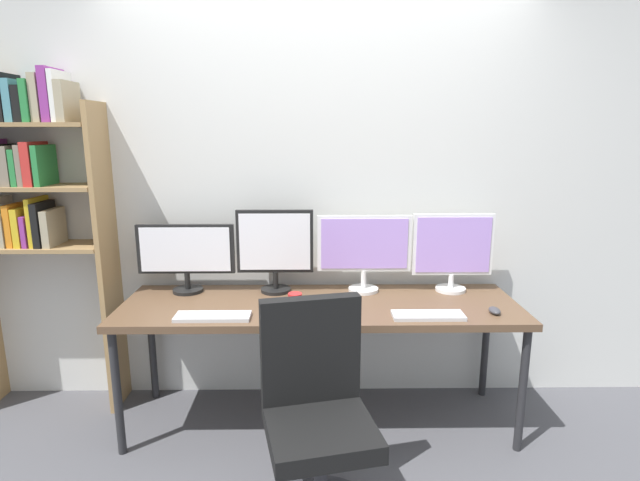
{
  "coord_description": "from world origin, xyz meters",
  "views": [
    {
      "loc": [
        -0.04,
        -2.08,
        1.7
      ],
      "look_at": [
        0.0,
        0.65,
        1.09
      ],
      "focal_mm": 28.07,
      "sensor_mm": 36.0,
      "label": 1
    }
  ],
  "objects": [
    {
      "name": "bookshelf",
      "position": [
        -1.71,
        0.83,
        1.36
      ],
      "size": [
        0.83,
        0.28,
        2.03
      ],
      "color": "#9E7A4C",
      "rests_on": "ground_plane"
    },
    {
      "name": "wall_back",
      "position": [
        0.0,
        1.02,
        1.3
      ],
      "size": [
        4.63,
        0.1,
        2.6
      ],
      "color": "silver",
      "rests_on": "ground_plane"
    },
    {
      "name": "desk",
      "position": [
        0.0,
        0.6,
        0.69
      ],
      "size": [
        2.23,
        0.68,
        0.74
      ],
      "color": "brown",
      "rests_on": "ground_plane"
    },
    {
      "name": "keyboard_right",
      "position": [
        0.56,
        0.37,
        0.75
      ],
      "size": [
        0.37,
        0.13,
        0.02
      ],
      "primitive_type": "cube",
      "color": "silver",
      "rests_on": "desk"
    },
    {
      "name": "computer_mouse",
      "position": [
        0.93,
        0.42,
        0.76
      ],
      "size": [
        0.06,
        0.1,
        0.03
      ],
      "primitive_type": "ellipsoid",
      "color": "#38383D",
      "rests_on": "desk"
    },
    {
      "name": "monitor_center_left",
      "position": [
        -0.27,
        0.81,
        1.02
      ],
      "size": [
        0.45,
        0.18,
        0.5
      ],
      "color": "black",
      "rests_on": "desk"
    },
    {
      "name": "keyboard_left",
      "position": [
        -0.56,
        0.37,
        0.75
      ],
      "size": [
        0.39,
        0.13,
        0.02
      ],
      "primitive_type": "cube",
      "color": "silver",
      "rests_on": "desk"
    },
    {
      "name": "monitor_center_right",
      "position": [
        0.27,
        0.81,
        1.01
      ],
      "size": [
        0.56,
        0.18,
        0.46
      ],
      "color": "silver",
      "rests_on": "desk"
    },
    {
      "name": "office_chair",
      "position": [
        -0.02,
        -0.16,
        0.4
      ],
      "size": [
        0.52,
        0.53,
        0.99
      ],
      "color": "#2D2D33",
      "rests_on": "ground_plane"
    },
    {
      "name": "monitor_far_left",
      "position": [
        -0.8,
        0.81,
        0.98
      ],
      "size": [
        0.57,
        0.18,
        0.41
      ],
      "color": "black",
      "rests_on": "desk"
    },
    {
      "name": "monitor_far_right",
      "position": [
        0.8,
        0.81,
        1.0
      ],
      "size": [
        0.48,
        0.18,
        0.47
      ],
      "color": "silver",
      "rests_on": "desk"
    },
    {
      "name": "coffee_mug",
      "position": [
        -0.14,
        0.5,
        0.79
      ],
      "size": [
        0.11,
        0.08,
        0.09
      ],
      "color": "red",
      "rests_on": "desk"
    }
  ]
}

